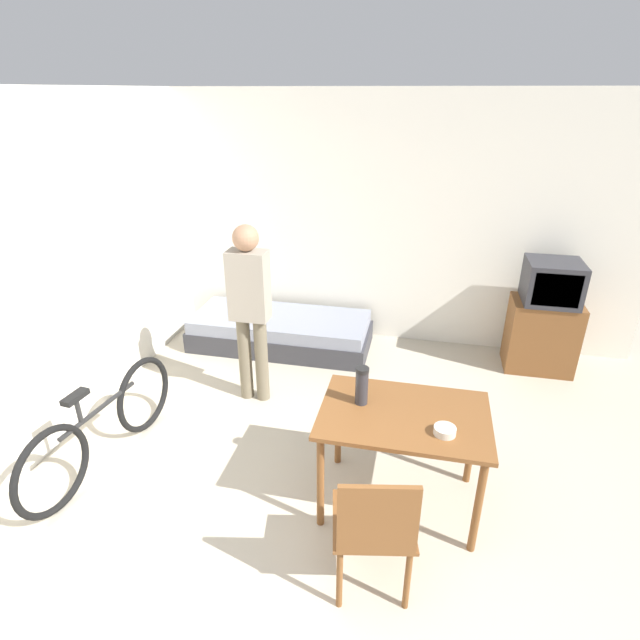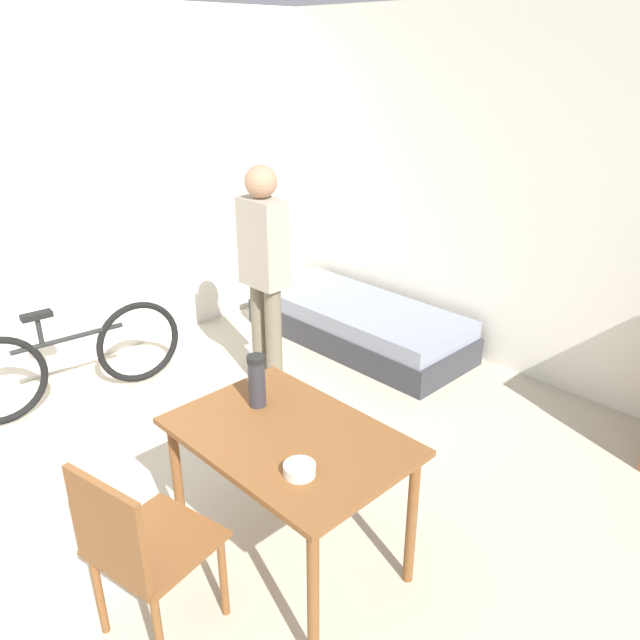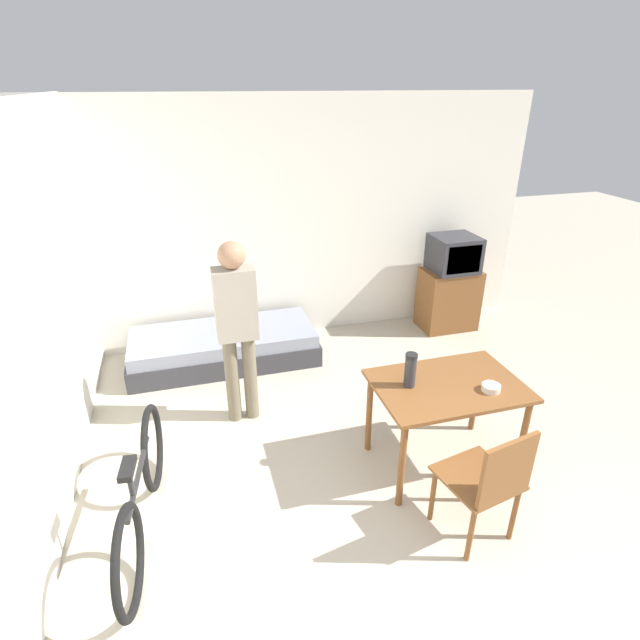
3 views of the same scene
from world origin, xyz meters
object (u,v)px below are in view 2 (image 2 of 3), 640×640
object	(u,v)px
daybed	(358,323)
dining_table	(289,452)
wooden_chair	(136,546)
mate_bowl	(300,470)
bicycle	(72,359)
person_standing	(264,265)
thermos_flask	(257,379)

from	to	relation	value
daybed	dining_table	world-z (taller)	dining_table
wooden_chair	mate_bowl	distance (m)	0.73
daybed	wooden_chair	world-z (taller)	wooden_chair
dining_table	bicycle	bearing A→B (deg)	-177.94
daybed	wooden_chair	distance (m)	3.19
daybed	dining_table	bearing A→B (deg)	-54.87
person_standing	daybed	bearing A→B (deg)	93.15
person_standing	thermos_flask	size ratio (longest dim) A/B	6.18
person_standing	thermos_flask	bearing A→B (deg)	-41.10
bicycle	person_standing	size ratio (longest dim) A/B	0.98
wooden_chair	person_standing	world-z (taller)	person_standing
daybed	person_standing	size ratio (longest dim) A/B	1.20
bicycle	thermos_flask	world-z (taller)	thermos_flask
daybed	mate_bowl	xyz separation A→B (m)	(1.74, -2.27, 0.60)
mate_bowl	bicycle	bearing A→B (deg)	178.09
thermos_flask	mate_bowl	distance (m)	0.60
daybed	mate_bowl	bearing A→B (deg)	-52.61
mate_bowl	dining_table	bearing A→B (deg)	147.09
bicycle	thermos_flask	size ratio (longest dim) A/B	6.04
person_standing	mate_bowl	size ratio (longest dim) A/B	12.25
daybed	bicycle	bearing A→B (deg)	-109.06
daybed	person_standing	world-z (taller)	person_standing
wooden_chair	person_standing	distance (m)	2.28
daybed	thermos_flask	distance (m)	2.48
dining_table	mate_bowl	distance (m)	0.33
daybed	thermos_flask	xyz separation A→B (m)	(1.19, -2.05, 0.72)
wooden_chair	thermos_flask	xyz separation A→B (m)	(-0.20, 0.81, 0.38)
person_standing	mate_bowl	bearing A→B (deg)	-35.79
dining_table	daybed	bearing A→B (deg)	125.13
dining_table	bicycle	xyz separation A→B (m)	(-2.24, -0.08, -0.32)
wooden_chair	person_standing	size ratio (longest dim) A/B	0.54
dining_table	thermos_flask	size ratio (longest dim) A/B	4.09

